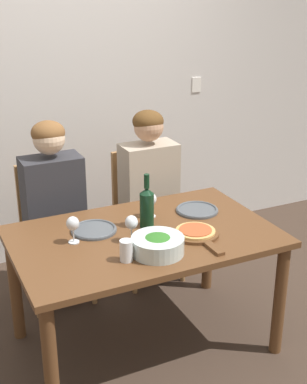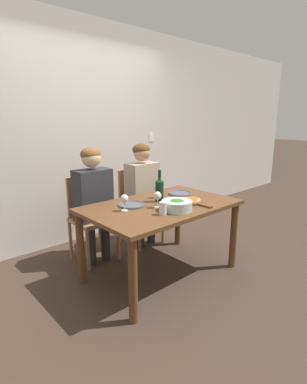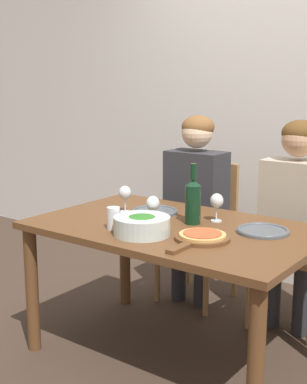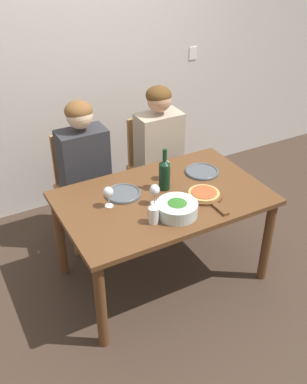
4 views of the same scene
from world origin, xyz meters
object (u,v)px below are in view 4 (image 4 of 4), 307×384
object	(u,v)px
person_woman	(84,162)
pizza_on_board	(205,195)
dinner_plate_right	(202,171)
wine_glass_centre	(155,191)
person_man	(160,143)
wine_glass_left	(108,193)
chair_right	(154,164)
wine_glass_right	(166,167)
dinner_plate_left	(123,193)
water_tumbler	(154,215)
broccoli_bowl	(177,208)
wine_bottle	(164,174)
chair_left	(82,182)

from	to	relation	value
person_woman	pizza_on_board	distance (m)	1.01
dinner_plate_right	wine_glass_centre	world-z (taller)	wine_glass_centre
person_man	wine_glass_left	world-z (taller)	person_man
person_man	wine_glass_centre	size ratio (longest dim) A/B	8.25
chair_right	person_man	distance (m)	0.27
person_man	wine_glass_right	distance (m)	0.56
wine_glass_right	dinner_plate_left	bearing A→B (deg)	-173.59
person_man	person_woman	bearing A→B (deg)	180.00
person_man	dinner_plate_right	world-z (taller)	person_man
wine_glass_right	water_tumbler	xyz separation A→B (m)	(-0.34, -0.43, -0.05)
wine_glass_left	wine_glass_centre	distance (m)	0.31
wine_glass_centre	water_tumbler	distance (m)	0.22
broccoli_bowl	wine_bottle	bearing A→B (deg)	74.83
person_man	pizza_on_board	world-z (taller)	person_man
broccoli_bowl	pizza_on_board	xyz separation A→B (m)	(0.28, 0.09, -0.03)
dinner_plate_right	person_woman	bearing A→B (deg)	143.46
person_woman	wine_glass_left	xyz separation A→B (m)	(-0.07, -0.63, 0.08)
broccoli_bowl	dinner_plate_right	size ratio (longest dim) A/B	1.07
dinner_plate_right	water_tumbler	world-z (taller)	water_tumbler
person_man	wine_glass_centre	world-z (taller)	person_man
chair_left	wine_glass_centre	size ratio (longest dim) A/B	6.09
person_woman	wine_bottle	world-z (taller)	person_woman
chair_right	person_woman	xyz separation A→B (m)	(-0.68, -0.11, 0.25)
wine_glass_right	wine_glass_left	bearing A→B (deg)	-165.97
chair_right	wine_bottle	xyz separation A→B (m)	(-0.31, -0.72, 0.35)
broccoli_bowl	dinner_plate_left	distance (m)	0.44
wine_glass_centre	wine_bottle	bearing A→B (deg)	41.92
chair_right	wine_bottle	bearing A→B (deg)	-112.97
chair_left	person_woman	size ratio (longest dim) A/B	0.74
person_man	wine_glass_right	world-z (taller)	person_man
pizza_on_board	wine_glass_right	size ratio (longest dim) A/B	2.65
person_woman	dinner_plate_left	bearing A→B (deg)	-81.87
person_man	water_tumbler	world-z (taller)	person_man
wine_glass_left	wine_glass_right	world-z (taller)	same
wine_glass_left	wine_glass_centre	size ratio (longest dim) A/B	1.00
wine_glass_centre	person_man	bearing A→B (deg)	58.49
chair_left	person_woman	distance (m)	0.27
dinner_plate_right	wine_glass_left	distance (m)	0.82
dinner_plate_right	wine_glass_right	bearing A→B (deg)	170.58
chair_right	water_tumbler	bearing A→B (deg)	-118.58
person_man	wine_bottle	distance (m)	0.69
dinner_plate_right	wine_glass_centre	xyz separation A→B (m)	(-0.52, -0.20, 0.10)
wine_glass_left	wine_glass_centre	bearing A→B (deg)	-22.95
dinner_plate_left	wine_glass_left	distance (m)	0.19
chair_left	wine_bottle	size ratio (longest dim) A/B	2.91
water_tumbler	person_woman	bearing A→B (deg)	96.73
wine_bottle	pizza_on_board	distance (m)	0.32
chair_left	chair_right	xyz separation A→B (m)	(0.68, 0.00, 0.00)
wine_glass_centre	chair_left	bearing A→B (deg)	104.30
dinner_plate_left	wine_glass_right	distance (m)	0.39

